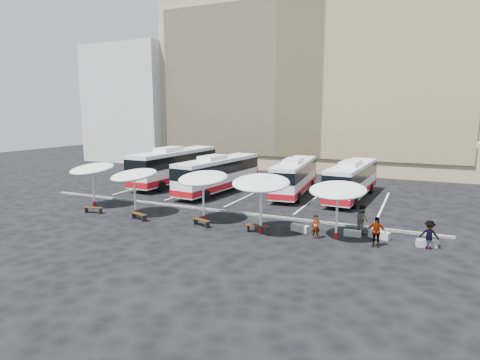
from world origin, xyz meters
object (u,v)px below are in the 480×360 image
at_px(conc_bench_1, 353,233).
at_px(bus_0, 175,165).
at_px(bus_1, 218,173).
at_px(sunshade_0, 92,169).
at_px(sunshade_1, 134,175).
at_px(passenger_0, 316,227).
at_px(sunshade_4, 338,190).
at_px(passenger_3, 429,235).
at_px(wood_bench_3, 257,227).
at_px(bus_3, 352,179).
at_px(passenger_2, 376,232).
at_px(sunshade_3, 261,183).
at_px(conc_bench_2, 379,235).
at_px(passenger_1, 362,220).
at_px(wood_bench_1, 139,215).
at_px(conc_bench_0, 300,228).
at_px(sunshade_2, 203,178).
at_px(wood_bench_0, 93,209).
at_px(conc_bench_3, 427,243).
at_px(wood_bench_2, 201,221).
at_px(bus_2, 295,176).

bearing_deg(conc_bench_1, bus_0, 151.83).
height_order(bus_1, sunshade_0, bus_1).
relative_size(sunshade_1, passenger_0, 3.04).
distance_m(sunshade_4, passenger_3, 5.72).
relative_size(sunshade_4, wood_bench_3, 2.26).
relative_size(bus_3, passenger_2, 6.28).
xyz_separation_m(sunshade_3, passenger_3, (9.99, 1.21, -2.48)).
bearing_deg(conc_bench_1, conc_bench_2, 9.00).
bearing_deg(passenger_1, wood_bench_1, 58.47).
height_order(bus_1, conc_bench_2, bus_1).
distance_m(bus_3, conc_bench_2, 11.83).
bearing_deg(bus_3, conc_bench_0, -92.99).
bearing_deg(sunshade_4, conc_bench_1, 48.66).
height_order(sunshade_2, sunshade_4, sunshade_2).
relative_size(conc_bench_0, conc_bench_1, 1.15).
bearing_deg(conc_bench_2, sunshade_4, -153.45).
relative_size(sunshade_4, conc_bench_2, 2.93).
xyz_separation_m(passenger_1, passenger_3, (3.94, -1.36, -0.11)).
height_order(sunshade_0, sunshade_4, sunshade_0).
bearing_deg(conc_bench_2, conc_bench_0, -172.40).
bearing_deg(passenger_0, passenger_1, 27.45).
height_order(sunshade_2, passenger_2, sunshade_2).
bearing_deg(bus_3, wood_bench_0, -137.93).
height_order(wood_bench_1, conc_bench_2, wood_bench_1).
bearing_deg(sunshade_0, wood_bench_0, -47.14).
relative_size(conc_bench_2, passenger_0, 0.83).
xyz_separation_m(sunshade_2, passenger_0, (8.38, -0.60, -2.39)).
relative_size(sunshade_1, passenger_2, 2.58).
bearing_deg(wood_bench_3, sunshade_2, 167.92).
relative_size(sunshade_0, passenger_2, 2.39).
bearing_deg(conc_bench_3, sunshade_4, -172.20).
distance_m(bus_1, wood_bench_0, 12.61).
distance_m(bus_3, conc_bench_3, 13.36).
distance_m(sunshade_4, wood_bench_0, 18.80).
height_order(sunshade_4, passenger_3, sunshade_4).
bearing_deg(wood_bench_2, wood_bench_1, -174.21).
bearing_deg(sunshade_0, wood_bench_2, -7.26).
distance_m(bus_3, sunshade_4, 12.52).
xyz_separation_m(sunshade_0, sunshade_2, (10.70, -0.25, -0.00)).
bearing_deg(wood_bench_2, conc_bench_2, 11.17).
xyz_separation_m(bus_0, bus_3, (18.81, 0.30, -0.29)).
bearing_deg(bus_3, sunshade_1, -133.92).
bearing_deg(wood_bench_1, wood_bench_3, 4.39).
bearing_deg(passenger_3, wood_bench_2, 9.97).
distance_m(bus_1, wood_bench_2, 12.02).
relative_size(sunshade_4, wood_bench_2, 2.34).
relative_size(sunshade_0, wood_bench_2, 2.71).
relative_size(wood_bench_3, passenger_1, 0.86).
distance_m(bus_2, conc_bench_2, 14.29).
xyz_separation_m(sunshade_1, wood_bench_3, (10.25, -0.35, -2.71)).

